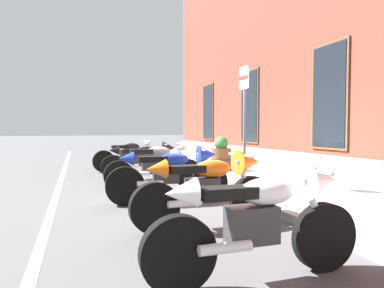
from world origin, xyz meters
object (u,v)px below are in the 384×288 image
Objects in this scene: motorcycle_grey_naked at (155,167)px; barrel_planter at (221,156)px; motorcycle_black_naked at (129,156)px; motorcycle_black_sport at (146,158)px; motorcycle_blue_sport at (173,172)px; motorcycle_orange_sport at (211,185)px; motorcycle_white_sport at (265,216)px; parking_sign at (244,109)px.

barrel_planter is (-1.70, 2.30, 0.06)m from motorcycle_grey_naked.
motorcycle_black_naked is 1.02× the size of motorcycle_black_sport.
motorcycle_blue_sport reaches higher than motorcycle_black_naked.
motorcycle_black_naked is 1.85m from motorcycle_black_sport.
motorcycle_grey_naked is 2.25× the size of barrel_planter.
motorcycle_orange_sport is 2.14× the size of barrel_planter.
motorcycle_orange_sport is at bearing -24.76° from barrel_planter.
motorcycle_white_sport is at bearing -1.74° from motorcycle_black_sport.
motorcycle_grey_naked is 1.06× the size of motorcycle_white_sport.
barrel_planter is (1.82, 2.37, 0.08)m from motorcycle_black_naked.
barrel_planter is at bearing 126.37° from motorcycle_grey_naked.
barrel_planter is (-4.82, 2.22, -0.01)m from motorcycle_orange_sport.
motorcycle_black_sport is at bearing 179.61° from motorcycle_orange_sport.
motorcycle_blue_sport is 1.06× the size of motorcycle_orange_sport.
motorcycle_black_naked is at bearing -179.27° from motorcycle_blue_sport.
motorcycle_orange_sport reaches higher than motorcycle_blue_sport.
motorcycle_grey_naked is 1.51m from motorcycle_blue_sport.
motorcycle_white_sport is at bearing -1.01° from motorcycle_grey_naked.
motorcycle_orange_sport reaches higher than motorcycle_white_sport.
barrel_planter reaches higher than motorcycle_orange_sport.
motorcycle_black_sport reaches higher than motorcycle_black_naked.
motorcycle_orange_sport is (1.62, 0.08, 0.00)m from motorcycle_blue_sport.
motorcycle_grey_naked is at bearing 178.99° from motorcycle_white_sport.
motorcycle_grey_naked is 3.13m from motorcycle_orange_sport.
barrel_planter reaches higher than motorcycle_white_sport.
motorcycle_black_sport is at bearing 177.89° from motorcycle_blue_sport.
motorcycle_grey_naked is 0.89× the size of parking_sign.
motorcycle_white_sport is (6.48, -0.20, 0.02)m from motorcycle_black_sport.
motorcycle_blue_sport is (1.50, -0.01, 0.07)m from motorcycle_grey_naked.
motorcycle_black_naked is 8.32m from motorcycle_white_sport.
motorcycle_white_sport reaches higher than motorcycle_black_naked.
motorcycle_black_sport is 2.19m from barrel_planter.
barrel_planter is (-2.90, 0.75, -1.16)m from parking_sign.
motorcycle_orange_sport is at bearing 174.45° from motorcycle_white_sport.
barrel_planter is at bearing 90.65° from motorcycle_black_sport.
motorcycle_blue_sport is 3.94m from barrel_planter.
motorcycle_orange_sport is 1.69m from motorcycle_white_sport.
parking_sign is at bearing 52.29° from motorcycle_grey_naked.
motorcycle_blue_sport reaches higher than motorcycle_grey_naked.
motorcycle_grey_naked is at bearing -3.83° from motorcycle_black_sport.
motorcycle_grey_naked is 4.81m from motorcycle_white_sport.
motorcycle_white_sport is at bearing -1.38° from motorcycle_blue_sport.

